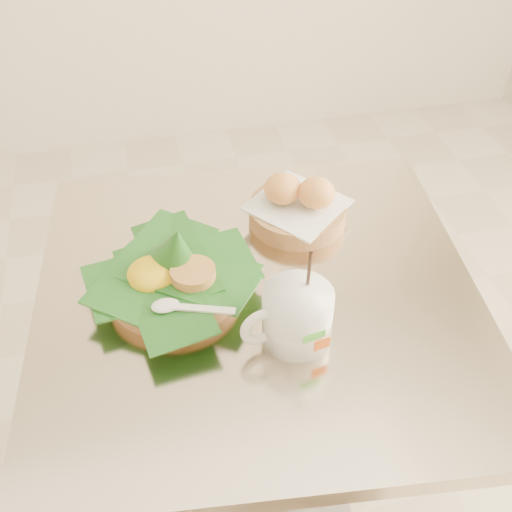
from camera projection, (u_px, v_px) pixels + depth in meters
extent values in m
cylinder|color=gray|center=(258.00, 427.00, 1.27)|extent=(0.07, 0.07, 0.69)
cube|color=beige|center=(258.00, 298.00, 1.03)|extent=(0.77, 0.77, 0.03)
cylinder|color=#A97B48|center=(173.00, 282.00, 1.01)|extent=(0.21, 0.21, 0.04)
cone|color=#185317|center=(175.00, 248.00, 0.98)|extent=(0.12, 0.13, 0.11)
ellipsoid|color=yellow|center=(152.00, 275.00, 0.99)|extent=(0.08, 0.08, 0.04)
cylinder|color=#CC9347|center=(193.00, 274.00, 0.98)|extent=(0.07, 0.07, 0.02)
cylinder|color=#A97B48|center=(297.00, 213.00, 1.14)|extent=(0.17, 0.17, 0.03)
cube|color=white|center=(298.00, 205.00, 1.13)|extent=(0.21, 0.21, 0.01)
ellipsoid|color=orange|center=(282.00, 189.00, 1.12)|extent=(0.07, 0.07, 0.05)
ellipsoid|color=orange|center=(316.00, 193.00, 1.11)|extent=(0.07, 0.07, 0.05)
cylinder|color=white|center=(297.00, 316.00, 0.92)|extent=(0.10, 0.10, 0.09)
torus|color=white|center=(261.00, 327.00, 0.90)|extent=(0.06, 0.03, 0.06)
cylinder|color=#442913|center=(299.00, 296.00, 0.89)|extent=(0.09, 0.09, 0.01)
cylinder|color=black|center=(309.00, 276.00, 0.88)|extent=(0.02, 0.05, 0.13)
cube|color=green|center=(315.00, 337.00, 0.88)|extent=(0.03, 0.01, 0.01)
cube|color=orange|center=(322.00, 344.00, 0.90)|extent=(0.02, 0.01, 0.02)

